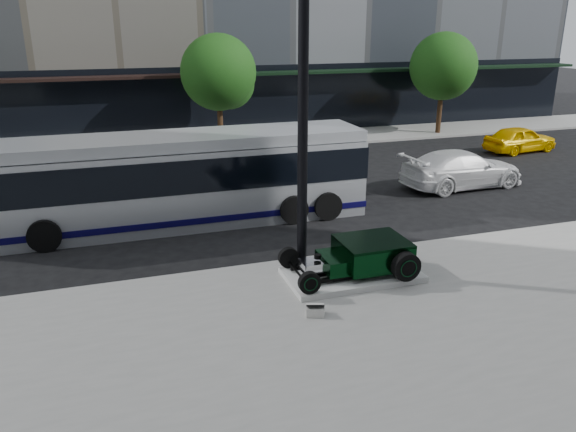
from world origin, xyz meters
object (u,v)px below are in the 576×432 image
object	(u,v)px
transit_bus	(183,179)
white_sedan	(462,169)
yellow_taxi	(520,139)
lamppost	(303,120)
hot_rod	(365,255)

from	to	relation	value
transit_bus	white_sedan	world-z (taller)	transit_bus
white_sedan	yellow_taxi	bearing A→B (deg)	-58.67
lamppost	transit_bus	xyz separation A→B (m)	(-2.34, 5.01, -2.56)
hot_rod	white_sedan	distance (m)	9.98
transit_bus	yellow_taxi	bearing A→B (deg)	16.65
hot_rod	transit_bus	world-z (taller)	transit_bus
lamppost	yellow_taxi	bearing A→B (deg)	33.73
lamppost	white_sedan	bearing A→B (deg)	32.87
hot_rod	transit_bus	size ratio (longest dim) A/B	0.27
lamppost	yellow_taxi	distance (m)	18.93
hot_rod	white_sedan	bearing A→B (deg)	41.57
lamppost	transit_bus	size ratio (longest dim) A/B	0.70
hot_rod	yellow_taxi	bearing A→B (deg)	38.56
white_sedan	lamppost	bearing A→B (deg)	119.35
transit_bus	yellow_taxi	distance (m)	18.63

